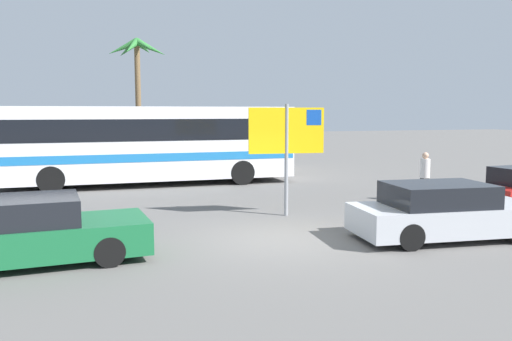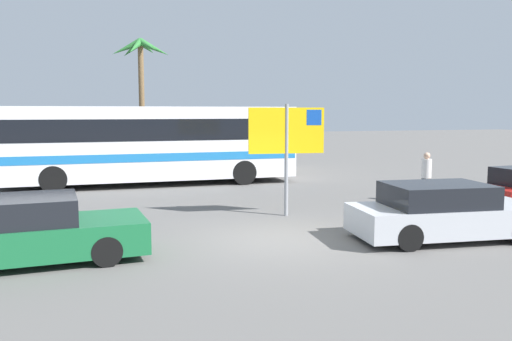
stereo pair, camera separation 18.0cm
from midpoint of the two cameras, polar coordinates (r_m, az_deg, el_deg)
ground at (r=12.45m, az=2.38°, el=-7.51°), size 120.00×120.00×0.00m
bus_front_coach at (r=21.92m, az=-11.86°, el=3.12°), size 11.79×2.63×3.17m
bus_rear_coach at (r=25.67m, az=-10.93°, el=3.61°), size 11.79×2.63×3.17m
ferry_sign at (r=15.03m, az=3.16°, el=3.86°), size 2.19×0.29×3.20m
car_green at (r=11.39m, az=-23.87°, el=-6.10°), size 4.59×2.15×1.32m
car_silver at (r=13.16m, az=19.35°, el=-4.27°), size 4.58×2.21×1.32m
pedestrian_by_bus at (r=18.31m, az=17.52°, el=-0.24°), size 0.32×0.32×1.65m
palm_tree_seaside at (r=31.49m, az=-12.86°, el=11.34°), size 3.38×3.23×7.14m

